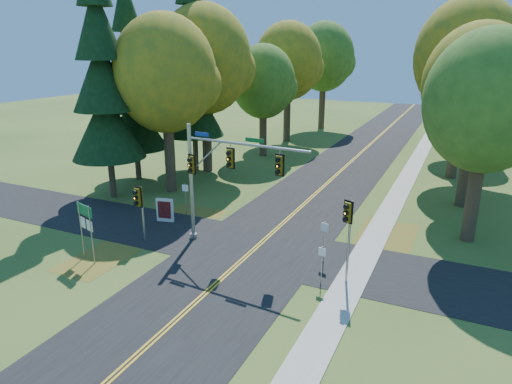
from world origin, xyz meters
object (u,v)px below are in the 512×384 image
at_px(traffic_mast, 217,171).
at_px(info_kiosk, 165,210).
at_px(east_signal_pole, 348,221).
at_px(route_sign_cluster, 85,221).

bearing_deg(traffic_mast, info_kiosk, 165.91).
relative_size(east_signal_pole, info_kiosk, 2.69).
bearing_deg(info_kiosk, traffic_mast, -31.79).
height_order(east_signal_pole, route_sign_cluster, east_signal_pole).
xyz_separation_m(east_signal_pole, info_kiosk, (-13.43, 3.26, -2.58)).
bearing_deg(info_kiosk, route_sign_cluster, -105.51).
bearing_deg(east_signal_pole, traffic_mast, -171.82).
distance_m(traffic_mast, route_sign_cluster, 7.81).
distance_m(traffic_mast, info_kiosk, 6.78).
distance_m(east_signal_pole, info_kiosk, 14.06).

